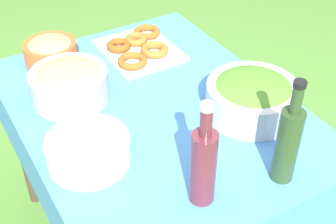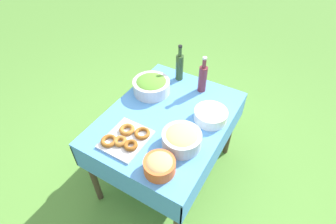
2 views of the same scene
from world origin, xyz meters
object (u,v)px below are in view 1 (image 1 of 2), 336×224
object	(u,v)px
plate_stack	(88,151)
wine_bottle	(203,164)
pasta_bowl	(69,82)
olive_oil_bottle	(288,142)
bread_bowl	(51,51)
salad_bowl	(252,96)
donut_platter	(139,48)

from	to	relation	value
plate_stack	wine_bottle	bearing A→B (deg)	35.70
pasta_bowl	wine_bottle	distance (m)	0.63
olive_oil_bottle	plate_stack	bearing A→B (deg)	-126.89
plate_stack	bread_bowl	xyz separation A→B (m)	(-0.58, 0.09, 0.02)
salad_bowl	bread_bowl	size ratio (longest dim) A/B	1.52
donut_platter	bread_bowl	distance (m)	0.35
bread_bowl	salad_bowl	bearing A→B (deg)	36.58
salad_bowl	wine_bottle	bearing A→B (deg)	-56.68
donut_platter	wine_bottle	world-z (taller)	wine_bottle
pasta_bowl	salad_bowl	bearing A→B (deg)	52.00
plate_stack	salad_bowl	bearing A→B (deg)	84.25
plate_stack	olive_oil_bottle	bearing A→B (deg)	53.11
salad_bowl	bread_bowl	distance (m)	0.79
wine_bottle	plate_stack	bearing A→B (deg)	-144.30
salad_bowl	plate_stack	size ratio (longest dim) A/B	1.24
donut_platter	plate_stack	world-z (taller)	plate_stack
donut_platter	wine_bottle	bearing A→B (deg)	-15.52
pasta_bowl	plate_stack	distance (m)	0.34
wine_bottle	donut_platter	bearing A→B (deg)	164.48
donut_platter	olive_oil_bottle	size ratio (longest dim) A/B	1.01
salad_bowl	plate_stack	distance (m)	0.57
pasta_bowl	plate_stack	xyz separation A→B (m)	(0.33, -0.07, -0.03)
olive_oil_bottle	wine_bottle	distance (m)	0.25
salad_bowl	olive_oil_bottle	size ratio (longest dim) A/B	0.93
salad_bowl	olive_oil_bottle	distance (m)	0.31
plate_stack	wine_bottle	distance (m)	0.37
donut_platter	bread_bowl	xyz separation A→B (m)	(-0.09, -0.33, 0.04)
salad_bowl	bread_bowl	bearing A→B (deg)	-143.42
salad_bowl	pasta_bowl	xyz separation A→B (m)	(-0.38, -0.49, -0.00)
salad_bowl	bread_bowl	world-z (taller)	salad_bowl
wine_bottle	salad_bowl	bearing A→B (deg)	123.32
olive_oil_bottle	wine_bottle	bearing A→B (deg)	-101.40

